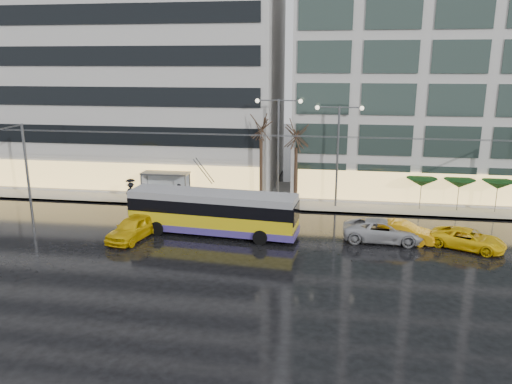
% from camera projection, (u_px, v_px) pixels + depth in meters
% --- Properties ---
extents(ground, '(140.00, 140.00, 0.00)m').
position_uv_depth(ground, '(230.00, 248.00, 33.60)').
color(ground, black).
rests_on(ground, ground).
extents(sidewalk, '(80.00, 10.00, 0.15)m').
position_uv_depth(sidewalk, '(281.00, 195.00, 46.67)').
color(sidewalk, gray).
rests_on(sidewalk, ground).
extents(kerb, '(80.00, 0.10, 0.15)m').
position_uv_depth(kerb, '(275.00, 210.00, 41.94)').
color(kerb, slate).
rests_on(kerb, ground).
extents(building_left, '(34.00, 14.00, 22.00)m').
position_uv_depth(building_left, '(114.00, 72.00, 51.29)').
color(building_left, '#BAB6B2').
rests_on(building_left, sidewalk).
extents(building_right, '(32.00, 14.00, 25.00)m').
position_uv_depth(building_right, '(473.00, 56.00, 45.78)').
color(building_right, '#BAB6B2').
rests_on(building_right, sidewalk).
extents(trolleybus, '(12.42, 5.31, 5.67)m').
position_uv_depth(trolleybus, '(213.00, 214.00, 35.95)').
color(trolleybus, gold).
rests_on(trolleybus, ground).
extents(catenary, '(42.24, 5.12, 7.00)m').
position_uv_depth(catenary, '(262.00, 163.00, 39.97)').
color(catenary, '#595B60').
rests_on(catenary, ground).
extents(bus_shelter, '(4.20, 1.60, 2.51)m').
position_uv_depth(bus_shelter, '(162.00, 180.00, 44.55)').
color(bus_shelter, '#595B60').
rests_on(bus_shelter, sidewalk).
extents(street_lamp_near, '(3.96, 0.36, 9.03)m').
position_uv_depth(street_lamp_near, '(278.00, 137.00, 42.12)').
color(street_lamp_near, '#595B60').
rests_on(street_lamp_near, sidewalk).
extents(street_lamp_far, '(3.96, 0.36, 8.53)m').
position_uv_depth(street_lamp_far, '(338.00, 142.00, 41.45)').
color(street_lamp_far, '#595B60').
rests_on(street_lamp_far, sidewalk).
extents(tree_a, '(3.20, 3.20, 8.40)m').
position_uv_depth(tree_a, '(261.00, 123.00, 42.25)').
color(tree_a, black).
rests_on(tree_a, sidewalk).
extents(tree_b, '(3.20, 3.20, 7.70)m').
position_uv_depth(tree_b, '(297.00, 132.00, 42.18)').
color(tree_b, black).
rests_on(tree_b, sidewalk).
extents(parasol_a, '(2.50, 2.50, 2.65)m').
position_uv_depth(parasol_a, '(422.00, 182.00, 41.44)').
color(parasol_a, '#595B60').
rests_on(parasol_a, sidewalk).
extents(parasol_b, '(2.50, 2.50, 2.65)m').
position_uv_depth(parasol_b, '(459.00, 184.00, 41.00)').
color(parasol_b, '#595B60').
rests_on(parasol_b, sidewalk).
extents(parasol_c, '(2.50, 2.50, 2.65)m').
position_uv_depth(parasol_c, '(498.00, 185.00, 40.56)').
color(parasol_c, '#595B60').
rests_on(parasol_c, sidewalk).
extents(taxi_a, '(2.91, 5.15, 1.65)m').
position_uv_depth(taxi_a, '(133.00, 228.00, 35.13)').
color(taxi_a, '#DDB10B').
rests_on(taxi_a, ground).
extents(taxi_b, '(4.57, 2.52, 1.43)m').
position_uv_depth(taxi_b, '(403.00, 232.00, 34.61)').
color(taxi_b, orange).
rests_on(taxi_b, ground).
extents(taxi_c, '(5.27, 4.03, 1.33)m').
position_uv_depth(taxi_c, '(468.00, 239.00, 33.34)').
color(taxi_c, yellow).
rests_on(taxi_c, ground).
extents(sedan_silver, '(5.65, 2.75, 1.55)m').
position_uv_depth(sedan_silver, '(383.00, 230.00, 34.73)').
color(sedan_silver, '#A2A1A6').
rests_on(sedan_silver, ground).
extents(pedestrian_a, '(1.08, 1.10, 2.19)m').
position_uv_depth(pedestrian_a, '(183.00, 182.00, 45.22)').
color(pedestrian_a, black).
rests_on(pedestrian_a, sidewalk).
extents(pedestrian_b, '(0.87, 0.68, 1.76)m').
position_uv_depth(pedestrian_b, '(179.00, 194.00, 43.40)').
color(pedestrian_b, black).
rests_on(pedestrian_b, sidewalk).
extents(pedestrian_c, '(1.27, 1.02, 2.11)m').
position_uv_depth(pedestrian_c, '(131.00, 190.00, 43.86)').
color(pedestrian_c, black).
rests_on(pedestrian_c, sidewalk).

